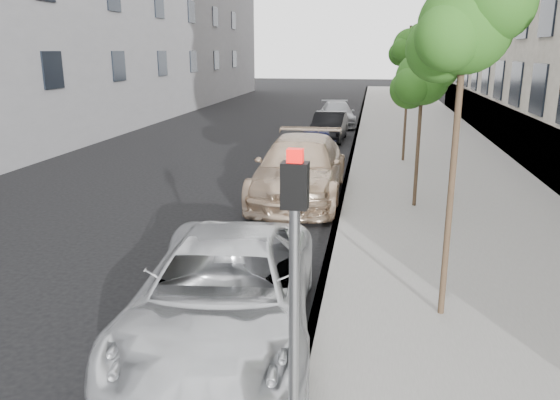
% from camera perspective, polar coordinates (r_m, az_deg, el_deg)
% --- Properties ---
extents(ground, '(160.00, 160.00, 0.00)m').
position_cam_1_polar(ground, '(8.37, -5.54, -15.43)').
color(ground, black).
rests_on(ground, ground).
extents(sidewalk, '(6.40, 72.00, 0.14)m').
position_cam_1_polar(sidewalk, '(31.30, 13.91, 7.20)').
color(sidewalk, gray).
rests_on(sidewalk, ground).
extents(curb, '(0.15, 72.00, 0.14)m').
position_cam_1_polar(curb, '(31.22, 8.14, 7.48)').
color(curb, '#9E9B93').
rests_on(curb, ground).
extents(tree_near, '(1.69, 1.49, 5.30)m').
position_cam_1_polar(tree_near, '(8.52, 18.96, 16.71)').
color(tree_near, '#38281C').
rests_on(tree_near, sidewalk).
extents(tree_mid, '(1.73, 1.53, 4.30)m').
position_cam_1_polar(tree_mid, '(14.99, 14.78, 12.21)').
color(tree_mid, '#38281C').
rests_on(tree_mid, sidewalk).
extents(tree_far, '(1.60, 1.40, 5.10)m').
position_cam_1_polar(tree_far, '(21.46, 13.48, 15.41)').
color(tree_far, '#38281C').
rests_on(tree_far, sidewalk).
extents(signal_pole, '(0.24, 0.19, 3.31)m').
position_cam_1_polar(signal_pole, '(5.15, 1.49, -8.44)').
color(signal_pole, '#939699').
rests_on(signal_pole, sidewalk).
extents(minivan, '(3.14, 5.84, 1.56)m').
position_cam_1_polar(minivan, '(8.28, -5.83, -9.71)').
color(minivan, silver).
rests_on(minivan, ground).
extents(suv, '(2.55, 6.17, 1.79)m').
position_cam_1_polar(suv, '(16.25, 2.11, 3.35)').
color(suv, '#CEB192').
rests_on(suv, ground).
extents(sedan_blue, '(2.07, 4.07, 1.33)m').
position_cam_1_polar(sedan_blue, '(21.86, 3.75, 5.83)').
color(sedan_blue, black).
rests_on(sedan_blue, ground).
extents(sedan_black, '(1.64, 4.24, 1.38)m').
position_cam_1_polar(sedan_black, '(26.88, 5.17, 7.64)').
color(sedan_black, black).
rests_on(sedan_black, ground).
extents(sedan_rear, '(2.55, 4.94, 1.37)m').
position_cam_1_polar(sedan_rear, '(32.38, 5.97, 8.92)').
color(sedan_rear, '#9FA1A7').
rests_on(sedan_rear, ground).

